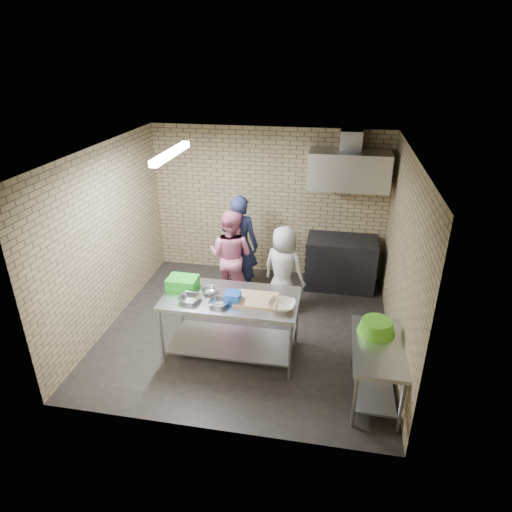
{
  "coord_description": "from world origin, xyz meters",
  "views": [
    {
      "loc": [
        1.16,
        -5.55,
        3.92
      ],
      "look_at": [
        0.1,
        0.2,
        1.15
      ],
      "focal_mm": 31.27,
      "sensor_mm": 36.0,
      "label": 1
    }
  ],
  "objects_px": {
    "side_counter": "(375,370)",
    "woman_white": "(283,269)",
    "prep_table": "(231,326)",
    "bottle_green": "(376,173)",
    "stove": "(340,263)",
    "blue_tub": "(233,297)",
    "green_basin": "(376,327)",
    "green_crate": "(183,283)",
    "woman_pink": "(231,256)",
    "man_navy": "(240,245)",
    "bottle_red": "(351,171)"
  },
  "relations": [
    {
      "from": "woman_pink",
      "to": "green_crate",
      "type": "bearing_deg",
      "value": 87.9
    },
    {
      "from": "woman_white",
      "to": "man_navy",
      "type": "bearing_deg",
      "value": -8.08
    },
    {
      "from": "prep_table",
      "to": "green_basin",
      "type": "xyz_separation_m",
      "value": [
        1.87,
        -0.25,
        0.38
      ]
    },
    {
      "from": "blue_tub",
      "to": "prep_table",
      "type": "bearing_deg",
      "value": 116.57
    },
    {
      "from": "prep_table",
      "to": "green_crate",
      "type": "xyz_separation_m",
      "value": [
        -0.7,
        0.12,
        0.53
      ]
    },
    {
      "from": "green_crate",
      "to": "man_navy",
      "type": "distance_m",
      "value": 1.69
    },
    {
      "from": "man_navy",
      "to": "side_counter",
      "type": "bearing_deg",
      "value": 140.94
    },
    {
      "from": "green_basin",
      "to": "man_navy",
      "type": "height_order",
      "value": "man_navy"
    },
    {
      "from": "prep_table",
      "to": "woman_white",
      "type": "xyz_separation_m",
      "value": [
        0.54,
        1.3,
        0.26
      ]
    },
    {
      "from": "blue_tub",
      "to": "bottle_red",
      "type": "height_order",
      "value": "bottle_red"
    },
    {
      "from": "stove",
      "to": "woman_pink",
      "type": "distance_m",
      "value": 1.98
    },
    {
      "from": "bottle_red",
      "to": "green_basin",
      "type": "bearing_deg",
      "value": -82.1
    },
    {
      "from": "side_counter",
      "to": "bottle_green",
      "type": "relative_size",
      "value": 8.0
    },
    {
      "from": "stove",
      "to": "woman_white",
      "type": "distance_m",
      "value": 1.34
    },
    {
      "from": "woman_pink",
      "to": "woman_white",
      "type": "xyz_separation_m",
      "value": [
        0.89,
        -0.18,
        -0.07
      ]
    },
    {
      "from": "man_navy",
      "to": "bottle_green",
      "type": "bearing_deg",
      "value": -153.68
    },
    {
      "from": "prep_table",
      "to": "bottle_red",
      "type": "relative_size",
      "value": 10.04
    },
    {
      "from": "stove",
      "to": "side_counter",
      "type": "bearing_deg",
      "value": -80.71
    },
    {
      "from": "side_counter",
      "to": "bottle_green",
      "type": "xyz_separation_m",
      "value": [
        0.0,
        2.99,
        1.64
      ]
    },
    {
      "from": "woman_pink",
      "to": "side_counter",
      "type": "bearing_deg",
      "value": 150.95
    },
    {
      "from": "bottle_red",
      "to": "woman_white",
      "type": "height_order",
      "value": "bottle_red"
    },
    {
      "from": "green_crate",
      "to": "bottle_green",
      "type": "bearing_deg",
      "value": 42.45
    },
    {
      "from": "prep_table",
      "to": "bottle_green",
      "type": "height_order",
      "value": "bottle_green"
    },
    {
      "from": "woman_white",
      "to": "prep_table",
      "type": "bearing_deg",
      "value": 88.3
    },
    {
      "from": "blue_tub",
      "to": "green_basin",
      "type": "bearing_deg",
      "value": -4.62
    },
    {
      "from": "stove",
      "to": "woman_pink",
      "type": "height_order",
      "value": "woman_pink"
    },
    {
      "from": "man_navy",
      "to": "woman_white",
      "type": "distance_m",
      "value": 0.93
    },
    {
      "from": "stove",
      "to": "woman_white",
      "type": "bearing_deg",
      "value": -133.33
    },
    {
      "from": "side_counter",
      "to": "stove",
      "type": "height_order",
      "value": "stove"
    },
    {
      "from": "blue_tub",
      "to": "green_basin",
      "type": "height_order",
      "value": "blue_tub"
    },
    {
      "from": "blue_tub",
      "to": "bottle_red",
      "type": "bearing_deg",
      "value": 60.89
    },
    {
      "from": "prep_table",
      "to": "bottle_green",
      "type": "distance_m",
      "value": 3.5
    },
    {
      "from": "woman_white",
      "to": "stove",
      "type": "bearing_deg",
      "value": -112.3
    },
    {
      "from": "blue_tub",
      "to": "bottle_green",
      "type": "distance_m",
      "value": 3.35
    },
    {
      "from": "blue_tub",
      "to": "woman_pink",
      "type": "distance_m",
      "value": 1.64
    },
    {
      "from": "blue_tub",
      "to": "man_navy",
      "type": "bearing_deg",
      "value": 99.42
    },
    {
      "from": "blue_tub",
      "to": "green_basin",
      "type": "xyz_separation_m",
      "value": [
        1.82,
        -0.15,
        -0.13
      ]
    },
    {
      "from": "green_crate",
      "to": "bottle_red",
      "type": "relative_size",
      "value": 2.23
    },
    {
      "from": "green_basin",
      "to": "green_crate",
      "type": "bearing_deg",
      "value": 171.87
    },
    {
      "from": "woman_pink",
      "to": "man_navy",
      "type": "bearing_deg",
      "value": -97.01
    },
    {
      "from": "blue_tub",
      "to": "woman_white",
      "type": "height_order",
      "value": "woman_white"
    },
    {
      "from": "prep_table",
      "to": "bottle_green",
      "type": "relative_size",
      "value": 12.05
    },
    {
      "from": "stove",
      "to": "woman_pink",
      "type": "xyz_separation_m",
      "value": [
        -1.79,
        -0.77,
        0.34
      ]
    },
    {
      "from": "side_counter",
      "to": "woman_white",
      "type": "height_order",
      "value": "woman_white"
    },
    {
      "from": "prep_table",
      "to": "woman_pink",
      "type": "distance_m",
      "value": 1.56
    },
    {
      "from": "man_navy",
      "to": "woman_pink",
      "type": "distance_m",
      "value": 0.29
    },
    {
      "from": "stove",
      "to": "green_crate",
      "type": "height_order",
      "value": "green_crate"
    },
    {
      "from": "green_basin",
      "to": "woman_white",
      "type": "xyz_separation_m",
      "value": [
        -1.33,
        1.55,
        -0.12
      ]
    },
    {
      "from": "side_counter",
      "to": "woman_white",
      "type": "distance_m",
      "value": 2.27
    },
    {
      "from": "green_crate",
      "to": "bottle_green",
      "type": "relative_size",
      "value": 2.68
    }
  ]
}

